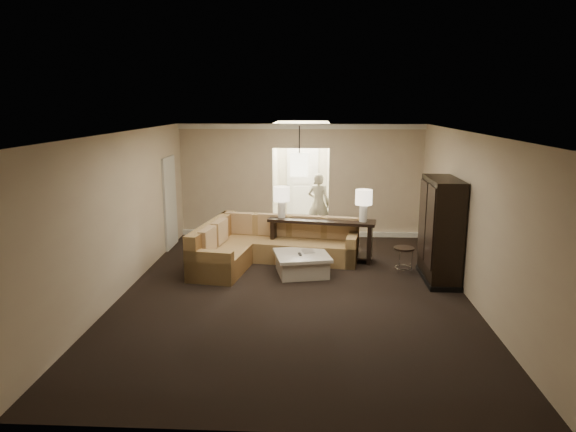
# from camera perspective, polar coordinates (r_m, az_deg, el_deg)

# --- Properties ---
(ground) EXTENTS (8.00, 8.00, 0.00)m
(ground) POSITION_cam_1_polar(r_m,az_deg,el_deg) (9.22, 0.70, -8.41)
(ground) COLOR black
(ground) RESTS_ON ground
(wall_back) EXTENTS (6.00, 0.04, 2.80)m
(wall_back) POSITION_cam_1_polar(r_m,az_deg,el_deg) (12.76, 1.42, 3.94)
(wall_back) COLOR beige
(wall_back) RESTS_ON ground
(wall_front) EXTENTS (6.00, 0.04, 2.80)m
(wall_front) POSITION_cam_1_polar(r_m,az_deg,el_deg) (4.99, -1.09, -9.69)
(wall_front) COLOR beige
(wall_front) RESTS_ON ground
(wall_left) EXTENTS (0.04, 8.00, 2.80)m
(wall_left) POSITION_cam_1_polar(r_m,az_deg,el_deg) (9.42, -17.82, 0.31)
(wall_left) COLOR beige
(wall_left) RESTS_ON ground
(wall_right) EXTENTS (0.04, 8.00, 2.80)m
(wall_right) POSITION_cam_1_polar(r_m,az_deg,el_deg) (9.21, 19.71, -0.09)
(wall_right) COLOR beige
(wall_right) RESTS_ON ground
(ceiling) EXTENTS (6.00, 8.00, 0.02)m
(ceiling) POSITION_cam_1_polar(r_m,az_deg,el_deg) (8.63, 0.75, 9.23)
(ceiling) COLOR silver
(ceiling) RESTS_ON wall_back
(crown_molding) EXTENTS (6.00, 0.10, 0.12)m
(crown_molding) POSITION_cam_1_polar(r_m,az_deg,el_deg) (12.58, 1.45, 9.91)
(crown_molding) COLOR white
(crown_molding) RESTS_ON wall_back
(baseboard) EXTENTS (6.00, 0.10, 0.12)m
(baseboard) POSITION_cam_1_polar(r_m,az_deg,el_deg) (12.97, 1.38, -1.95)
(baseboard) COLOR white
(baseboard) RESTS_ON ground
(side_door) EXTENTS (0.05, 0.90, 2.10)m
(side_door) POSITION_cam_1_polar(r_m,az_deg,el_deg) (12.09, -12.97, 1.47)
(side_door) COLOR silver
(side_door) RESTS_ON ground
(foyer) EXTENTS (1.44, 2.02, 2.80)m
(foyer) POSITION_cam_1_polar(r_m,az_deg,el_deg) (14.10, 1.57, 4.35)
(foyer) COLOR beige
(foyer) RESTS_ON ground
(sectional_sofa) EXTENTS (3.37, 2.55, 0.91)m
(sectional_sofa) POSITION_cam_1_polar(r_m,az_deg,el_deg) (10.75, -2.53, -3.33)
(sectional_sofa) COLOR brown
(sectional_sofa) RESTS_ON ground
(coffee_table) EXTENTS (1.21, 1.21, 0.43)m
(coffee_table) POSITION_cam_1_polar(r_m,az_deg,el_deg) (10.10, 1.55, -5.29)
(coffee_table) COLOR beige
(coffee_table) RESTS_ON ground
(console_table) EXTENTS (2.32, 0.90, 0.87)m
(console_table) POSITION_cam_1_polar(r_m,az_deg,el_deg) (10.97, 3.73, -2.18)
(console_table) COLOR black
(console_table) RESTS_ON ground
(armoire) EXTENTS (0.58, 1.35, 1.94)m
(armoire) POSITION_cam_1_polar(r_m,az_deg,el_deg) (9.96, 16.56, -1.74)
(armoire) COLOR black
(armoire) RESTS_ON ground
(drink_table) EXTENTS (0.41, 0.41, 0.51)m
(drink_table) POSITION_cam_1_polar(r_m,az_deg,el_deg) (10.39, 12.74, -4.19)
(drink_table) COLOR black
(drink_table) RESTS_ON ground
(table_lamp_left) EXTENTS (0.35, 0.35, 0.67)m
(table_lamp_left) POSITION_cam_1_polar(r_m,az_deg,el_deg) (10.97, -0.72, 2.12)
(table_lamp_left) COLOR white
(table_lamp_left) RESTS_ON console_table
(table_lamp_right) EXTENTS (0.35, 0.35, 0.67)m
(table_lamp_right) POSITION_cam_1_polar(r_m,az_deg,el_deg) (10.69, 8.41, 1.72)
(table_lamp_right) COLOR white
(table_lamp_right) RESTS_ON console_table
(pendant_light) EXTENTS (0.38, 0.38, 1.09)m
(pendant_light) POSITION_cam_1_polar(r_m,az_deg,el_deg) (11.40, 1.26, 5.73)
(pendant_light) COLOR black
(pendant_light) RESTS_ON ceiling
(person) EXTENTS (0.71, 0.58, 1.72)m
(person) POSITION_cam_1_polar(r_m,az_deg,el_deg) (13.14, 3.41, 1.78)
(person) COLOR beige
(person) RESTS_ON ground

